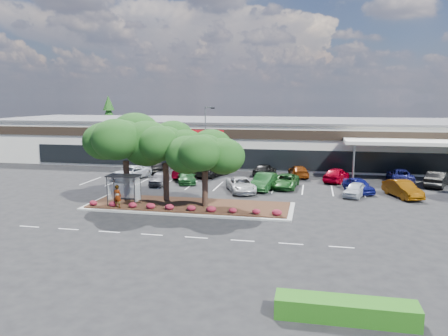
# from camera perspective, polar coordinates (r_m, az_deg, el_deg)

# --- Properties ---
(ground) EXTENTS (160.00, 160.00, 0.00)m
(ground) POSITION_cam_1_polar(r_m,az_deg,el_deg) (34.06, -3.18, -6.92)
(ground) COLOR black
(ground) RESTS_ON ground
(retail_store) EXTENTS (80.40, 25.20, 6.25)m
(retail_store) POSITION_cam_1_polar(r_m,az_deg,el_deg) (66.37, 4.34, 3.69)
(retail_store) COLOR silver
(retail_store) RESTS_ON ground
(landscape_island) EXTENTS (18.00, 6.00, 0.26)m
(landscape_island) POSITION_cam_1_polar(r_m,az_deg,el_deg) (38.27, -4.56, -4.94)
(landscape_island) COLOR #999A95
(landscape_island) RESTS_ON ground
(lane_markings) EXTENTS (33.12, 20.06, 0.01)m
(lane_markings) POSITION_cam_1_polar(r_m,az_deg,el_deg) (43.93, 0.11, -3.23)
(lane_markings) COLOR silver
(lane_markings) RESTS_ON ground
(shrub_row) EXTENTS (17.00, 0.80, 0.50)m
(shrub_row) POSITION_cam_1_polar(r_m,az_deg,el_deg) (36.22, -5.49, -5.13)
(shrub_row) COLOR maroon
(shrub_row) RESTS_ON landscape_island
(bus_shelter) EXTENTS (2.75, 1.55, 2.59)m
(bus_shelter) POSITION_cam_1_polar(r_m,az_deg,el_deg) (38.73, -12.88, -1.67)
(bus_shelter) COLOR black
(bus_shelter) RESTS_ON landscape_island
(island_tree_west) EXTENTS (7.20, 7.20, 7.89)m
(island_tree_west) POSITION_cam_1_polar(r_m,az_deg,el_deg) (40.03, -12.71, 1.43)
(island_tree_west) COLOR black
(island_tree_west) RESTS_ON landscape_island
(island_tree_mid) EXTENTS (6.60, 6.60, 7.32)m
(island_tree_mid) POSITION_cam_1_polar(r_m,az_deg,el_deg) (39.42, -7.64, 1.04)
(island_tree_mid) COLOR black
(island_tree_mid) RESTS_ON landscape_island
(island_tree_east) EXTENTS (5.80, 5.80, 6.50)m
(island_tree_east) POSITION_cam_1_polar(r_m,az_deg,el_deg) (36.91, -2.52, -0.07)
(island_tree_east) COLOR black
(island_tree_east) RESTS_ON landscape_island
(hedge_south_east) EXTENTS (6.00, 1.30, 0.90)m
(hedge_south_east) POSITION_cam_1_polar(r_m,az_deg,el_deg) (20.28, 15.59, -17.42)
(hedge_south_east) COLOR #1F5111
(hedge_south_east) RESTS_ON ground
(conifer_north_west) EXTENTS (4.40, 4.40, 10.00)m
(conifer_north_west) POSITION_cam_1_polar(r_m,az_deg,el_deg) (86.73, -14.77, 5.91)
(conifer_north_west) COLOR black
(conifer_north_west) RESTS_ON ground
(person_waiting) EXTENTS (0.77, 0.57, 1.95)m
(person_waiting) POSITION_cam_1_polar(r_m,az_deg,el_deg) (37.87, -13.75, -3.60)
(person_waiting) COLOR #594C47
(person_waiting) RESTS_ON landscape_island
(light_pole) EXTENTS (1.43, 0.50, 8.41)m
(light_pole) POSITION_cam_1_polar(r_m,az_deg,el_deg) (54.50, -2.31, 3.09)
(light_pole) COLOR #999A95
(light_pole) RESTS_ON ground
(car_0) EXTENTS (3.91, 5.90, 1.51)m
(car_0) POSITION_cam_1_polar(r_m,az_deg,el_deg) (52.35, -12.07, -0.59)
(car_0) COLOR silver
(car_0) RESTS_ON ground
(car_1) EXTENTS (1.99, 4.20, 1.39)m
(car_1) POSITION_cam_1_polar(r_m,az_deg,el_deg) (48.49, -8.44, -1.33)
(car_1) COLOR #5E5D64
(car_1) RESTS_ON ground
(car_2) EXTENTS (3.38, 5.16, 1.39)m
(car_2) POSITION_cam_1_polar(r_m,az_deg,el_deg) (49.18, -4.91, -1.11)
(car_2) COLOR #17431C
(car_2) RESTS_ON ground
(car_3) EXTENTS (4.14, 5.75, 1.45)m
(car_3) POSITION_cam_1_polar(r_m,az_deg,el_deg) (44.15, 2.22, -2.22)
(car_3) COLOR #B9B9B9
(car_3) RESTS_ON ground
(car_4) EXTENTS (2.69, 5.35, 1.68)m
(car_4) POSITION_cam_1_polar(r_m,az_deg,el_deg) (45.52, 5.29, -1.76)
(car_4) COLOR #18431B
(car_4) RESTS_ON ground
(car_5) EXTENTS (2.83, 5.31, 1.42)m
(car_5) POSITION_cam_1_polar(r_m,az_deg,el_deg) (46.60, 8.05, -1.72)
(car_5) COLOR #205520
(car_5) RESTS_ON ground
(car_6) EXTENTS (2.91, 4.29, 1.36)m
(car_6) POSITION_cam_1_polar(r_m,az_deg,el_deg) (44.00, 16.77, -2.71)
(car_6) COLOR silver
(car_6) RESTS_ON ground
(car_7) EXTENTS (3.30, 4.65, 1.47)m
(car_7) POSITION_cam_1_polar(r_m,az_deg,el_deg) (45.91, 17.18, -2.18)
(car_7) COLOR navy
(car_7) RESTS_ON ground
(car_8) EXTENTS (3.34, 5.19, 1.61)m
(car_8) POSITION_cam_1_polar(r_m,az_deg,el_deg) (45.09, 22.29, -2.56)
(car_8) COLOR #623302
(car_8) RESTS_ON ground
(car_9) EXTENTS (3.10, 4.62, 1.46)m
(car_9) POSITION_cam_1_polar(r_m,az_deg,el_deg) (55.89, -8.66, 0.09)
(car_9) COLOR black
(car_9) RESTS_ON ground
(car_10) EXTENTS (3.28, 5.29, 1.68)m
(car_10) POSITION_cam_1_polar(r_m,az_deg,el_deg) (54.99, -2.59, 0.15)
(car_10) COLOR maroon
(car_10) RESTS_ON ground
(car_11) EXTENTS (2.61, 5.65, 1.60)m
(car_11) POSITION_cam_1_polar(r_m,az_deg,el_deg) (52.36, -4.92, -0.37)
(car_11) COLOR maroon
(car_11) RESTS_ON ground
(car_12) EXTENTS (3.81, 6.00, 1.62)m
(car_12) POSITION_cam_1_polar(r_m,az_deg,el_deg) (52.89, -1.51, -0.23)
(car_12) COLOR black
(car_12) RESTS_ON ground
(car_13) EXTENTS (2.84, 4.79, 1.53)m
(car_13) POSITION_cam_1_polar(r_m,az_deg,el_deg) (53.45, 5.33, -0.22)
(car_13) COLOR black
(car_13) RESTS_ON ground
(car_14) EXTENTS (2.91, 5.11, 1.40)m
(car_14) POSITION_cam_1_polar(r_m,az_deg,el_deg) (53.23, 9.70, -0.42)
(car_14) COLOR #6D2B07
(car_14) RESTS_ON ground
(car_15) EXTENTS (3.51, 5.19, 1.64)m
(car_15) POSITION_cam_1_polar(r_m,az_deg,el_deg) (50.94, 14.49, -0.87)
(car_15) COLOR #9C0016
(car_15) RESTS_ON ground
(car_16) EXTENTS (2.53, 5.34, 1.47)m
(car_16) POSITION_cam_1_polar(r_m,az_deg,el_deg) (53.32, 22.00, -0.90)
(car_16) COLOR navy
(car_16) RESTS_ON ground
(car_17) EXTENTS (3.73, 5.46, 1.70)m
(car_17) POSITION_cam_1_polar(r_m,az_deg,el_deg) (52.05, 26.09, -1.28)
(car_17) COLOR black
(car_17) RESTS_ON ground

